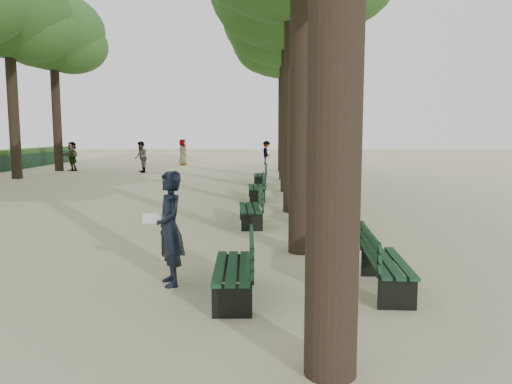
{
  "coord_description": "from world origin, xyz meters",
  "views": [
    {
      "loc": [
        0.92,
        -6.71,
        2.39
      ],
      "look_at": [
        0.6,
        3.0,
        1.2
      ],
      "focal_mm": 35.0,
      "sensor_mm": 36.0,
      "label": 1
    }
  ],
  "objects": [
    {
      "name": "ground",
      "position": [
        0.0,
        0.0,
        0.0
      ],
      "size": [
        120.0,
        120.0,
        0.0
      ],
      "primitive_type": "plane",
      "color": "#C3BC94",
      "rests_on": "ground"
    },
    {
      "name": "tree_central_4",
      "position": [
        1.5,
        18.0,
        7.65
      ],
      "size": [
        6.0,
        6.0,
        9.95
      ],
      "color": "#33261C",
      "rests_on": "ground"
    },
    {
      "name": "tree_central_5",
      "position": [
        1.5,
        23.0,
        7.65
      ],
      "size": [
        6.0,
        6.0,
        9.95
      ],
      "color": "#33261C",
      "rests_on": "ground"
    },
    {
      "name": "tree_far_4",
      "position": [
        -12.0,
        18.0,
        8.14
      ],
      "size": [
        6.0,
        6.0,
        10.45
      ],
      "color": "#33261C",
      "rests_on": "ground"
    },
    {
      "name": "tree_far_5",
      "position": [
        -12.0,
        23.0,
        8.14
      ],
      "size": [
        6.0,
        6.0,
        10.45
      ],
      "color": "#33261C",
      "rests_on": "ground"
    },
    {
      "name": "bench_left_0",
      "position": [
        0.37,
        0.22,
        0.27
      ],
      "size": [
        0.66,
        1.83,
        0.92
      ],
      "color": "black",
      "rests_on": "ground"
    },
    {
      "name": "bench_left_1",
      "position": [
        0.37,
        5.83,
        0.27
      ],
      "size": [
        0.72,
        1.84,
        0.92
      ],
      "color": "black",
      "rests_on": "ground"
    },
    {
      "name": "bench_left_2",
      "position": [
        0.37,
        10.55,
        0.27
      ],
      "size": [
        0.69,
        1.83,
        0.92
      ],
      "color": "black",
      "rests_on": "ground"
    },
    {
      "name": "bench_left_3",
      "position": [
        0.37,
        15.35,
        0.27
      ],
      "size": [
        0.63,
        1.82,
        0.92
      ],
      "color": "black",
      "rests_on": "ground"
    },
    {
      "name": "bench_right_0",
      "position": [
        2.63,
        0.59,
        0.27
      ],
      "size": [
        0.63,
        1.82,
        0.92
      ],
      "color": "black",
      "rests_on": "ground"
    },
    {
      "name": "bench_right_1",
      "position": [
        2.63,
        5.67,
        0.27
      ],
      "size": [
        0.8,
        1.86,
        0.92
      ],
      "color": "black",
      "rests_on": "ground"
    },
    {
      "name": "bench_right_2",
      "position": [
        2.63,
        10.23,
        0.27
      ],
      "size": [
        0.69,
        1.83,
        0.92
      ],
      "color": "black",
      "rests_on": "ground"
    },
    {
      "name": "bench_right_3",
      "position": [
        2.63,
        15.2,
        0.27
      ],
      "size": [
        0.77,
        1.85,
        0.92
      ],
      "color": "black",
      "rests_on": "ground"
    },
    {
      "name": "man_with_map",
      "position": [
        -0.66,
        0.82,
        0.89
      ],
      "size": [
        0.74,
        0.8,
        1.78
      ],
      "color": "black",
      "rests_on": "ground"
    },
    {
      "name": "pedestrian_e",
      "position": [
        -11.16,
        22.96,
        0.88
      ],
      "size": [
        1.45,
        1.36,
        1.76
      ],
      "primitive_type": "imported",
      "rotation": [
        0.0,
        0.0,
        5.55
      ],
      "color": "#262628",
      "rests_on": "ground"
    },
    {
      "name": "pedestrian_d",
      "position": [
        -5.45,
        28.44,
        0.91
      ],
      "size": [
        0.49,
        0.93,
        1.82
      ],
      "primitive_type": "imported",
      "rotation": [
        0.0,
        0.0,
        1.42
      ],
      "color": "#262628",
      "rests_on": "ground"
    },
    {
      "name": "pedestrian_b",
      "position": [
        0.48,
        28.63,
        0.85
      ],
      "size": [
        0.58,
        1.15,
        1.71
      ],
      "primitive_type": "imported",
      "rotation": [
        0.0,
        0.0,
        1.8
      ],
      "color": "#262628",
      "rests_on": "ground"
    },
    {
      "name": "pedestrian_a",
      "position": [
        -6.65,
        21.74,
        0.9
      ],
      "size": [
        0.69,
        0.95,
        1.81
      ],
      "primitive_type": "imported",
      "rotation": [
        0.0,
        0.0,
        5.13
      ],
      "color": "#262628",
      "rests_on": "ground"
    }
  ]
}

